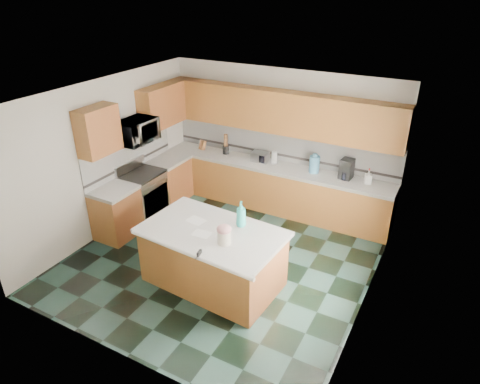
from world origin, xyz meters
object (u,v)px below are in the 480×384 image
Objects in this scene: toaster_oven at (260,157)px; coffee_maker at (347,169)px; island_top at (212,232)px; island_base at (213,259)px; treat_jar at (224,237)px; knife_block at (203,145)px; soap_bottle_island at (241,214)px.

coffee_maker is (1.69, 0.03, 0.09)m from toaster_oven.
island_base is at bearing 0.00° from island_top.
knife_block is (-2.16, 2.81, 0.00)m from treat_jar.
treat_jar is 0.53× the size of coffee_maker.
knife_block is at bearing -173.87° from coffee_maker.
island_top is 2.91m from coffee_maker.
island_top is at bearing -38.59° from knife_block.
island_base is at bearing -152.54° from soap_bottle_island.
island_top is 10.46× the size of treat_jar.
coffee_maker is (3.03, 0.03, 0.09)m from knife_block.
island_top is 10.41× the size of knife_block.
treat_jar is 0.59× the size of toaster_oven.
island_top is 6.19× the size of toaster_oven.
island_top is at bearing -81.49° from toaster_oven.
coffee_maker is (1.19, 2.64, 0.21)m from island_top.
knife_block is at bearing 177.54° from toaster_oven.
treat_jar is 2.97m from coffee_maker.
island_base is 9.95× the size of treat_jar.
soap_bottle_island is (-0.01, 0.51, 0.10)m from treat_jar.
soap_bottle_island reaches higher than toaster_oven.
treat_jar is 2.93m from toaster_oven.
island_base is 3.25m from knife_block.
toaster_oven is at bearing 82.11° from treat_jar.
soap_bottle_island reaches higher than coffee_maker.
island_top is at bearing 123.62° from treat_jar.
toaster_oven is at bearing 90.67° from soap_bottle_island.
coffee_maker is (1.19, 2.64, 0.67)m from island_base.
island_base is 0.95× the size of island_top.
treat_jar is at bearing -107.10° from soap_bottle_island.
island_base is 2.73m from toaster_oven.
toaster_oven is at bearing 105.05° from island_base.
island_top is 0.39m from treat_jar.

